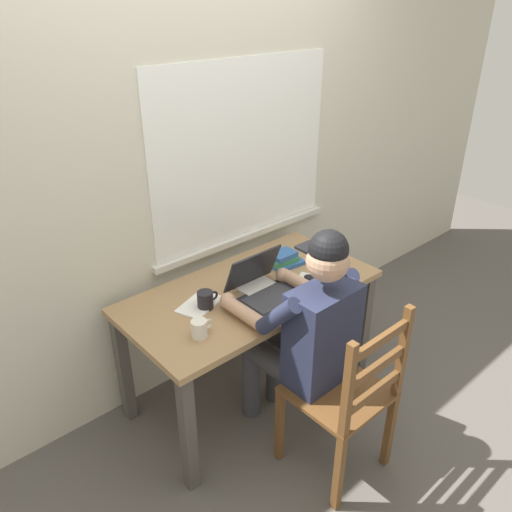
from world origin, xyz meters
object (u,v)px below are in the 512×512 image
object	(u,v)px
seated_person	(305,330)
computer_mouse	(312,279)
book_stack_main	(284,259)
coffee_mug_white	(200,329)
coffee_mug_dark	(206,300)
desk	(251,304)
wooden_chair	(347,396)
laptop	(265,286)

from	to	relation	value
seated_person	computer_mouse	xyz separation A→B (m)	(0.32, 0.26, 0.05)
book_stack_main	seated_person	bearing A→B (deg)	-124.24
seated_person	book_stack_main	distance (m)	0.61
seated_person	coffee_mug_white	xyz separation A→B (m)	(-0.43, 0.26, 0.07)
coffee_mug_white	coffee_mug_dark	bearing A→B (deg)	46.95
desk	coffee_mug_dark	bearing A→B (deg)	177.84
desk	coffee_mug_white	size ratio (longest dim) A/B	12.20
seated_person	coffee_mug_dark	world-z (taller)	seated_person
computer_mouse	book_stack_main	size ratio (longest dim) A/B	0.47
computer_mouse	desk	bearing A→B (deg)	151.02
coffee_mug_white	book_stack_main	distance (m)	0.80
wooden_chair	coffee_mug_white	world-z (taller)	wooden_chair
coffee_mug_dark	coffee_mug_white	bearing A→B (deg)	-133.05
coffee_mug_white	book_stack_main	bearing A→B (deg)	17.21
laptop	book_stack_main	distance (m)	0.35
coffee_mug_dark	book_stack_main	size ratio (longest dim) A/B	0.56
seated_person	wooden_chair	xyz separation A→B (m)	(0.00, -0.28, -0.22)
wooden_chair	seated_person	bearing A→B (deg)	90.00
wooden_chair	book_stack_main	size ratio (longest dim) A/B	4.44
laptop	coffee_mug_white	distance (m)	0.47
coffee_mug_dark	seated_person	bearing A→B (deg)	-58.56
wooden_chair	coffee_mug_dark	xyz separation A→B (m)	(-0.27, 0.72, 0.30)
coffee_mug_white	book_stack_main	size ratio (longest dim) A/B	0.53
laptop	seated_person	bearing A→B (deg)	-96.25
seated_person	book_stack_main	world-z (taller)	seated_person
coffee_mug_dark	book_stack_main	world-z (taller)	coffee_mug_dark
wooden_chair	coffee_mug_white	size ratio (longest dim) A/B	8.35
wooden_chair	computer_mouse	xyz separation A→B (m)	(0.32, 0.54, 0.27)
seated_person	coffee_mug_white	size ratio (longest dim) A/B	11.03
laptop	book_stack_main	world-z (taller)	laptop
laptop	computer_mouse	xyz separation A→B (m)	(0.28, -0.07, -0.04)
desk	wooden_chair	distance (m)	0.72
seated_person	coffee_mug_dark	bearing A→B (deg)	121.44
desk	seated_person	distance (m)	0.43
book_stack_main	computer_mouse	bearing A→B (deg)	-95.00
computer_mouse	coffee_mug_white	xyz separation A→B (m)	(-0.75, 0.00, 0.03)
desk	book_stack_main	bearing A→B (deg)	13.51
desk	wooden_chair	world-z (taller)	wooden_chair
wooden_chair	book_stack_main	bearing A→B (deg)	66.44
book_stack_main	laptop	bearing A→B (deg)	-150.39
coffee_mug_white	book_stack_main	world-z (taller)	coffee_mug_white
laptop	computer_mouse	world-z (taller)	laptop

